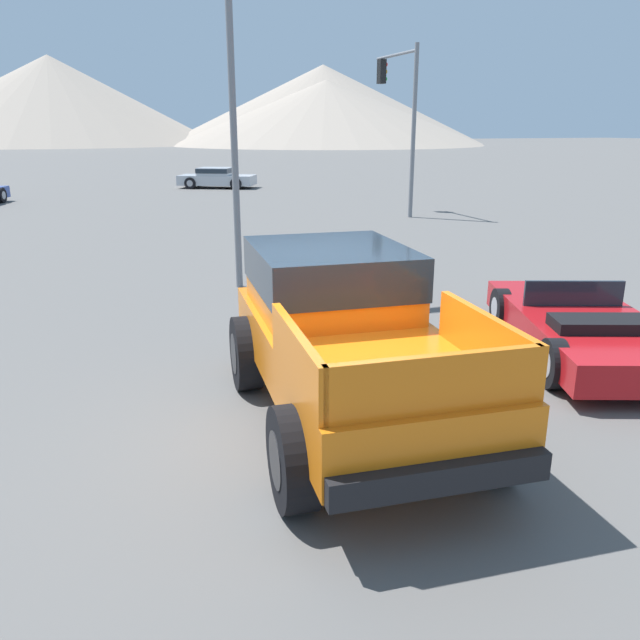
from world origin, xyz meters
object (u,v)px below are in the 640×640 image
orange_pickup_truck (343,327)px  traffic_light_main (400,101)px  red_convertible_car (583,328)px  parked_car_silver (217,178)px  street_lamp_post (230,39)px

orange_pickup_truck → traffic_light_main: (8.92, 16.01, 3.14)m
orange_pickup_truck → red_convertible_car: (4.14, 0.63, -0.68)m
red_convertible_car → traffic_light_main: 16.55m
traffic_light_main → parked_car_silver: bearing=18.7°
orange_pickup_truck → traffic_light_main: bearing=66.4°
red_convertible_car → orange_pickup_truck: bearing=-150.2°
red_convertible_car → street_lamp_post: size_ratio=0.56×
orange_pickup_truck → street_lamp_post: 7.52m
parked_car_silver → traffic_light_main: size_ratio=0.73×
street_lamp_post → orange_pickup_truck: bearing=-92.6°
orange_pickup_truck → red_convertible_car: 4.24m
parked_car_silver → street_lamp_post: 23.54m
street_lamp_post → traffic_light_main: bearing=47.8°
street_lamp_post → red_convertible_car: bearing=-56.7°
parked_car_silver → street_lamp_post: street_lamp_post is taller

